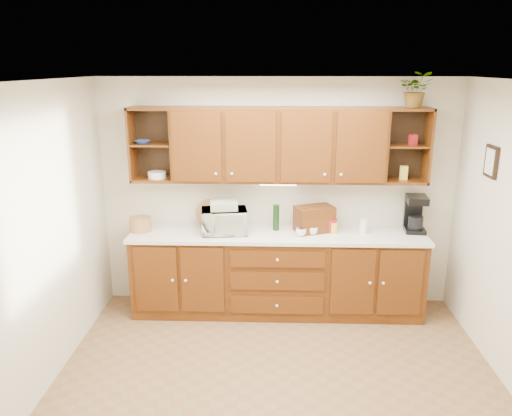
# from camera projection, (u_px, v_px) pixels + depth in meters

# --- Properties ---
(floor) EXTENTS (4.00, 4.00, 0.00)m
(floor) POSITION_uv_depth(u_px,v_px,m) (277.00, 388.00, 4.36)
(floor) COLOR brown
(floor) RESTS_ON ground
(ceiling) EXTENTS (4.00, 4.00, 0.00)m
(ceiling) POSITION_uv_depth(u_px,v_px,m) (282.00, 81.00, 3.64)
(ceiling) COLOR white
(ceiling) RESTS_ON back_wall
(back_wall) EXTENTS (4.00, 0.00, 4.00)m
(back_wall) POSITION_uv_depth(u_px,v_px,m) (278.00, 194.00, 5.68)
(back_wall) COLOR beige
(back_wall) RESTS_ON floor
(left_wall) EXTENTS (0.00, 3.50, 3.50)m
(left_wall) POSITION_uv_depth(u_px,v_px,m) (34.00, 245.00, 4.06)
(left_wall) COLOR beige
(left_wall) RESTS_ON floor
(base_cabinets) EXTENTS (3.20, 0.60, 0.90)m
(base_cabinets) POSITION_uv_depth(u_px,v_px,m) (277.00, 274.00, 5.62)
(base_cabinets) COLOR #3E1907
(base_cabinets) RESTS_ON floor
(countertop) EXTENTS (3.24, 0.64, 0.04)m
(countertop) POSITION_uv_depth(u_px,v_px,m) (277.00, 235.00, 5.49)
(countertop) COLOR silver
(countertop) RESTS_ON base_cabinets
(upper_cabinets) EXTENTS (3.20, 0.33, 0.80)m
(upper_cabinets) POSITION_uv_depth(u_px,v_px,m) (279.00, 145.00, 5.36)
(upper_cabinets) COLOR #3E1907
(upper_cabinets) RESTS_ON back_wall
(undercabinet_light) EXTENTS (0.40, 0.05, 0.02)m
(undercabinet_light) POSITION_uv_depth(u_px,v_px,m) (278.00, 184.00, 5.43)
(undercabinet_light) COLOR white
(undercabinet_light) RESTS_ON upper_cabinets
(framed_picture) EXTENTS (0.03, 0.24, 0.30)m
(framed_picture) POSITION_uv_depth(u_px,v_px,m) (491.00, 162.00, 4.65)
(framed_picture) COLOR black
(framed_picture) RESTS_ON right_wall
(wicker_basket) EXTENTS (0.27, 0.27, 0.15)m
(wicker_basket) POSITION_uv_depth(u_px,v_px,m) (141.00, 224.00, 5.53)
(wicker_basket) COLOR #A67745
(wicker_basket) RESTS_ON countertop
(microwave) EXTENTS (0.53, 0.40, 0.27)m
(microwave) POSITION_uv_depth(u_px,v_px,m) (224.00, 221.00, 5.44)
(microwave) COLOR silver
(microwave) RESTS_ON countertop
(towel_stack) EXTENTS (0.31, 0.25, 0.09)m
(towel_stack) POSITION_uv_depth(u_px,v_px,m) (224.00, 205.00, 5.39)
(towel_stack) COLOR #EFCB70
(towel_stack) RESTS_ON microwave
(wine_bottle) EXTENTS (0.09, 0.09, 0.29)m
(wine_bottle) POSITION_uv_depth(u_px,v_px,m) (276.00, 218.00, 5.54)
(wine_bottle) COLOR black
(wine_bottle) RESTS_ON countertop
(woven_tray) EXTENTS (0.33, 0.11, 0.32)m
(woven_tray) POSITION_uv_depth(u_px,v_px,m) (210.00, 225.00, 5.72)
(woven_tray) COLOR #A67745
(woven_tray) RESTS_ON countertop
(bread_box) EXTENTS (0.47, 0.38, 0.28)m
(bread_box) POSITION_uv_depth(u_px,v_px,m) (314.00, 219.00, 5.50)
(bread_box) COLOR #3E1907
(bread_box) RESTS_ON countertop
(mug_tree) EXTENTS (0.25, 0.26, 0.31)m
(mug_tree) POSITION_uv_depth(u_px,v_px,m) (305.00, 230.00, 5.43)
(mug_tree) COLOR #3E1907
(mug_tree) RESTS_ON countertop
(canister_red) EXTENTS (0.15, 0.15, 0.15)m
(canister_red) POSITION_uv_depth(u_px,v_px,m) (332.00, 226.00, 5.48)
(canister_red) COLOR maroon
(canister_red) RESTS_ON countertop
(canister_white) EXTENTS (0.10, 0.10, 0.16)m
(canister_white) POSITION_uv_depth(u_px,v_px,m) (364.00, 226.00, 5.45)
(canister_white) COLOR white
(canister_white) RESTS_ON countertop
(canister_yellow) EXTENTS (0.13, 0.13, 0.12)m
(canister_yellow) POSITION_uv_depth(u_px,v_px,m) (333.00, 227.00, 5.48)
(canister_yellow) COLOR gold
(canister_yellow) RESTS_ON countertop
(coffee_maker) EXTENTS (0.24, 0.30, 0.40)m
(coffee_maker) POSITION_uv_depth(u_px,v_px,m) (415.00, 214.00, 5.50)
(coffee_maker) COLOR black
(coffee_maker) RESTS_ON countertop
(bowl_stack) EXTENTS (0.20, 0.20, 0.04)m
(bowl_stack) POSITION_uv_depth(u_px,v_px,m) (143.00, 142.00, 5.37)
(bowl_stack) COLOR navy
(bowl_stack) RESTS_ON upper_cabinets
(plate_stack) EXTENTS (0.25, 0.25, 0.07)m
(plate_stack) POSITION_uv_depth(u_px,v_px,m) (157.00, 175.00, 5.48)
(plate_stack) COLOR white
(plate_stack) RESTS_ON upper_cabinets
(pantry_box_yellow) EXTENTS (0.10, 0.08, 0.15)m
(pantry_box_yellow) POSITION_uv_depth(u_px,v_px,m) (404.00, 173.00, 5.39)
(pantry_box_yellow) COLOR gold
(pantry_box_yellow) RESTS_ON upper_cabinets
(pantry_box_red) EXTENTS (0.09, 0.09, 0.11)m
(pantry_box_red) POSITION_uv_depth(u_px,v_px,m) (413.00, 140.00, 5.27)
(pantry_box_red) COLOR maroon
(pantry_box_red) RESTS_ON upper_cabinets
(potted_plant) EXTENTS (0.39, 0.35, 0.37)m
(potted_plant) POSITION_uv_depth(u_px,v_px,m) (416.00, 90.00, 5.11)
(potted_plant) COLOR #999999
(potted_plant) RESTS_ON upper_cabinets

